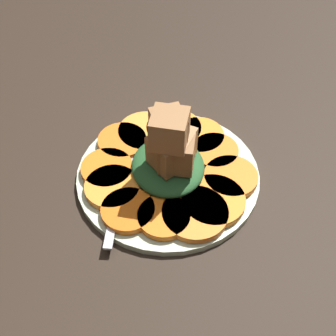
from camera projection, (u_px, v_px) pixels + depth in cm
name	position (u px, v px, depth cm)	size (l,w,h in cm)	color
table_slab	(168.00, 183.00, 65.58)	(120.00, 120.00, 2.00)	black
plate	(168.00, 176.00, 64.44)	(25.05, 25.05, 1.05)	beige
carrot_slice_0	(174.00, 129.00, 69.08)	(8.13, 8.13, 0.95)	orange
carrot_slice_1	(146.00, 132.00, 68.68)	(8.04, 8.04, 0.95)	orange
carrot_slice_2	(122.00, 141.00, 67.41)	(7.04, 7.04, 0.95)	orange
carrot_slice_3	(107.00, 169.00, 63.87)	(7.13, 7.13, 0.95)	orange
carrot_slice_4	(112.00, 187.00, 61.69)	(7.32, 7.32, 0.95)	orange
carrot_slice_5	(128.00, 211.00, 59.17)	(6.89, 6.89, 0.95)	#D56013
carrot_slice_6	(164.00, 217.00, 58.51)	(6.72, 6.72, 0.95)	orange
carrot_slice_7	(195.00, 213.00, 58.87)	(8.47, 8.47, 0.95)	orange
carrot_slice_8	(213.00, 201.00, 60.20)	(8.29, 8.29, 0.95)	orange
carrot_slice_9	(231.00, 177.00, 62.87)	(7.28, 7.28, 0.95)	orange
carrot_slice_10	(215.00, 151.00, 66.06)	(6.66, 6.66, 0.95)	orange
carrot_slice_11	(199.00, 136.00, 68.09)	(7.29, 7.29, 0.95)	orange
center_pile	(170.00, 153.00, 60.58)	(10.94, 9.85, 11.52)	#235128
fork	(120.00, 183.00, 62.53)	(19.43, 6.23, 0.40)	silver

